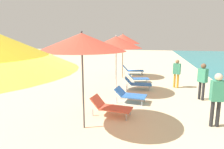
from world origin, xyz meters
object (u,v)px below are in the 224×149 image
lounger_third_shoreside (137,83)px  umbrella_farthest (123,39)px  person_walking_near (177,71)px  lounger_farthest_shoreside (132,70)px  umbrella_second (82,42)px  person_walking_mid (203,78)px  person_walking_far (217,95)px  lounger_second_shoreside (110,106)px  umbrella_third (116,42)px  lounger_third_inland (130,95)px  lounger_farthest_inland (138,78)px

lounger_third_shoreside → umbrella_farthest: 3.81m
person_walking_near → lounger_farthest_shoreside: bearing=-120.5°
umbrella_second → umbrella_farthest: (-0.01, 7.56, 0.01)m
lounger_third_shoreside → person_walking_mid: person_walking_mid is taller
umbrella_second → person_walking_far: umbrella_second is taller
umbrella_second → lounger_second_shoreside: umbrella_second is taller
umbrella_third → lounger_third_inland: size_ratio=2.06×
umbrella_third → lounger_third_shoreside: size_ratio=1.95×
lounger_third_inland → lounger_third_shoreside: bearing=93.5°
umbrella_third → person_walking_mid: umbrella_third is taller
umbrella_second → lounger_farthest_shoreside: (0.52, 8.82, -2.20)m
lounger_third_shoreside → lounger_farthest_inland: bearing=88.5°
person_walking_mid → person_walking_far: size_ratio=0.96×
lounger_third_inland → person_walking_mid: 3.18m
lounger_third_inland → person_walking_mid: size_ratio=0.85×
lounger_third_shoreside → person_walking_near: bearing=16.3°
umbrella_third → umbrella_farthest: bearing=94.1°
person_walking_far → lounger_farthest_inland: bearing=-157.8°
lounger_third_shoreside → person_walking_near: (2.00, 0.79, 0.58)m
lounger_farthest_inland → person_walking_mid: (2.94, -2.78, 0.69)m
person_walking_near → lounger_farthest_inland: bearing=-91.4°
umbrella_third → person_walking_mid: 4.06m
umbrella_second → person_walking_mid: size_ratio=1.79×
lounger_third_inland → lounger_farthest_inland: bearing=96.8°
umbrella_third → person_walking_far: umbrella_third is taller
person_walking_near → lounger_third_inland: bearing=-15.8°
umbrella_farthest → umbrella_second: bearing=-89.9°
umbrella_second → lounger_second_shoreside: (0.56, 1.10, -2.21)m
lounger_farthest_inland → person_walking_far: size_ratio=0.83×
lounger_second_shoreside → person_walking_near: (2.64, 4.40, 0.58)m
umbrella_second → umbrella_third: 3.81m
lounger_third_inland → person_walking_near: bearing=60.8°
lounger_farthest_shoreside → lounger_third_inland: bearing=-95.0°
lounger_second_shoreside → person_walking_far: bearing=3.7°
person_walking_mid → umbrella_farthest: bearing=-86.7°
umbrella_farthest → lounger_farthest_shoreside: size_ratio=1.82×
lounger_third_shoreside → umbrella_second: bearing=-109.7°
umbrella_second → person_walking_mid: 5.61m
umbrella_second → umbrella_third: size_ratio=1.03×
umbrella_third → lounger_farthest_shoreside: size_ratio=1.73×
lounger_third_shoreside → lounger_second_shoreside: bearing=-105.4°
umbrella_farthest → lounger_second_shoreside: bearing=-84.9°
umbrella_farthest → lounger_farthest_shoreside: umbrella_farthest is taller
lounger_second_shoreside → person_walking_mid: 4.31m
umbrella_farthest → lounger_farthest_shoreside: 2.60m
lounger_farthest_inland → person_walking_far: (2.73, -5.46, 0.73)m
lounger_farthest_shoreside → person_walking_mid: (3.51, -5.25, 0.62)m
lounger_second_shoreside → umbrella_third: bearing=103.9°
umbrella_second → lounger_third_shoreside: bearing=75.6°
lounger_third_inland → umbrella_farthest: size_ratio=0.46×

